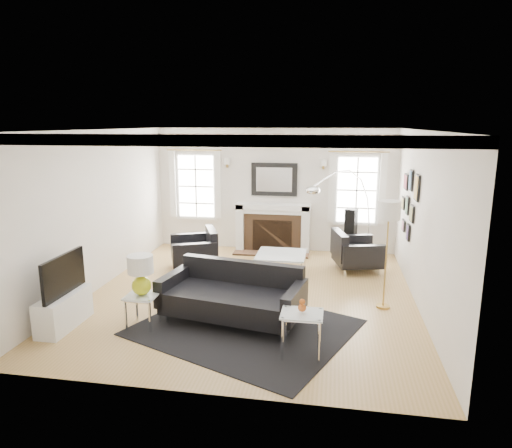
% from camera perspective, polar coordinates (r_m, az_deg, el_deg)
% --- Properties ---
extents(floor, '(6.00, 6.00, 0.00)m').
position_cam_1_polar(floor, '(7.99, -0.63, -8.83)').
color(floor, '#AB8547').
rests_on(floor, ground).
extents(back_wall, '(5.50, 0.04, 2.80)m').
position_cam_1_polar(back_wall, '(10.51, 2.31, 4.26)').
color(back_wall, silver).
rests_on(back_wall, floor).
extents(front_wall, '(5.50, 0.04, 2.80)m').
position_cam_1_polar(front_wall, '(4.77, -7.21, -6.02)').
color(front_wall, silver).
rests_on(front_wall, floor).
extents(left_wall, '(0.04, 6.00, 2.80)m').
position_cam_1_polar(left_wall, '(8.52, -19.16, 1.63)').
color(left_wall, silver).
rests_on(left_wall, floor).
extents(right_wall, '(0.04, 6.00, 2.80)m').
position_cam_1_polar(right_wall, '(7.60, 20.19, 0.30)').
color(right_wall, silver).
rests_on(right_wall, floor).
extents(ceiling, '(5.50, 6.00, 0.02)m').
position_cam_1_polar(ceiling, '(7.44, -0.68, 11.69)').
color(ceiling, white).
rests_on(ceiling, back_wall).
extents(crown_molding, '(5.50, 6.00, 0.12)m').
position_cam_1_polar(crown_molding, '(7.44, -0.68, 11.22)').
color(crown_molding, white).
rests_on(crown_molding, back_wall).
extents(fireplace, '(1.70, 0.69, 1.11)m').
position_cam_1_polar(fireplace, '(10.47, 2.12, -0.55)').
color(fireplace, white).
rests_on(fireplace, floor).
extents(mantel_mirror, '(1.05, 0.07, 0.75)m').
position_cam_1_polar(mantel_mirror, '(10.44, 2.29, 5.58)').
color(mantel_mirror, black).
rests_on(mantel_mirror, back_wall).
extents(window_left, '(1.24, 0.15, 1.62)m').
position_cam_1_polar(window_left, '(10.85, -7.49, 4.73)').
color(window_left, white).
rests_on(window_left, back_wall).
extents(window_right, '(1.24, 0.15, 1.62)m').
position_cam_1_polar(window_right, '(10.38, 12.48, 4.19)').
color(window_right, white).
rests_on(window_right, back_wall).
extents(gallery_wall, '(0.04, 1.73, 1.29)m').
position_cam_1_polar(gallery_wall, '(8.83, 18.59, 2.90)').
color(gallery_wall, black).
rests_on(gallery_wall, right_wall).
extents(tv_unit, '(0.35, 1.00, 1.09)m').
position_cam_1_polar(tv_unit, '(7.25, -22.88, -9.36)').
color(tv_unit, white).
rests_on(tv_unit, floor).
extents(area_rug, '(3.54, 3.29, 0.01)m').
position_cam_1_polar(area_rug, '(6.79, -1.41, -12.78)').
color(area_rug, black).
rests_on(area_rug, floor).
extents(sofa, '(2.23, 1.32, 0.68)m').
position_cam_1_polar(sofa, '(6.93, -2.83, -8.97)').
color(sofa, black).
rests_on(sofa, floor).
extents(armchair_left, '(1.17, 1.24, 0.66)m').
position_cam_1_polar(armchair_left, '(9.38, -7.47, -3.29)').
color(armchair_left, black).
rests_on(armchair_left, floor).
extents(armchair_right, '(1.08, 1.16, 0.66)m').
position_cam_1_polar(armchair_right, '(9.37, 12.20, -3.50)').
color(armchair_right, black).
rests_on(armchair_right, floor).
extents(coffee_table, '(0.94, 0.94, 0.42)m').
position_cam_1_polar(coffee_table, '(8.91, 3.17, -3.93)').
color(coffee_table, silver).
rests_on(coffee_table, floor).
extents(side_table_left, '(0.44, 0.44, 0.49)m').
position_cam_1_polar(side_table_left, '(6.88, -14.01, -9.37)').
color(side_table_left, silver).
rests_on(side_table_left, floor).
extents(nesting_table, '(0.53, 0.44, 0.58)m').
position_cam_1_polar(nesting_table, '(5.90, 5.74, -12.08)').
color(nesting_table, silver).
rests_on(nesting_table, floor).
extents(gourd_lamp, '(0.37, 0.37, 0.59)m').
position_cam_1_polar(gourd_lamp, '(6.73, -14.20, -5.87)').
color(gourd_lamp, '#C2CF19').
rests_on(gourd_lamp, side_table_left).
extents(orange_vase, '(0.11, 0.11, 0.17)m').
position_cam_1_polar(orange_vase, '(5.81, 5.79, -10.17)').
color(orange_vase, '#B04D16').
rests_on(orange_vase, nesting_table).
extents(arc_floor_lamp, '(1.44, 1.34, 2.04)m').
position_cam_1_polar(arc_floor_lamp, '(9.63, 10.71, 1.50)').
color(arc_floor_lamp, white).
rests_on(arc_floor_lamp, floor).
extents(stick_floor_lamp, '(0.35, 0.35, 1.74)m').
position_cam_1_polar(stick_floor_lamp, '(7.32, 16.27, 1.00)').
color(stick_floor_lamp, '#AA843B').
rests_on(stick_floor_lamp, floor).
extents(speaker_tower, '(0.29, 0.29, 1.11)m').
position_cam_1_polar(speaker_tower, '(10.07, 11.72, -1.27)').
color(speaker_tower, black).
rests_on(speaker_tower, floor).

